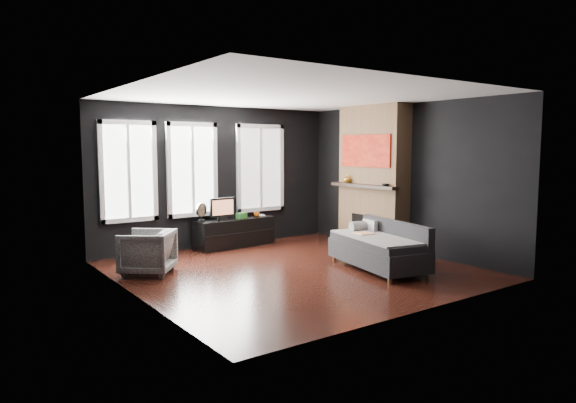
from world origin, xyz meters
TOP-DOWN VIEW (x-y plane):
  - floor at (0.00, 0.00)m, footprint 5.00×5.00m
  - ceiling at (0.00, 0.00)m, footprint 5.00×5.00m
  - wall_back at (0.00, 2.50)m, footprint 5.00×0.02m
  - wall_left at (-2.50, 0.00)m, footprint 0.02×5.00m
  - wall_right at (2.50, 0.00)m, footprint 0.02×5.00m
  - windows at (-0.45, 2.46)m, footprint 4.00×0.16m
  - fireplace at (2.30, 0.60)m, footprint 0.70×1.62m
  - sofa at (1.10, -0.72)m, footprint 1.22×1.92m
  - stripe_pillow at (1.40, -0.25)m, footprint 0.12×0.33m
  - armchair at (-1.95, 1.09)m, footprint 0.97×0.98m
  - media_console at (0.20, 2.24)m, footprint 1.63×0.62m
  - monitor at (-0.06, 2.22)m, footprint 0.54×0.14m
  - desk_fan at (-0.49, 2.23)m, footprint 0.33×0.33m
  - mug at (0.70, 2.21)m, footprint 0.12×0.10m
  - book at (0.77, 2.31)m, footprint 0.15×0.06m
  - storage_box at (0.33, 2.18)m, footprint 0.22×0.16m
  - mantel_vase at (2.05, 1.05)m, footprint 0.19×0.19m
  - mantel_clock at (2.05, 0.05)m, footprint 0.14×0.14m

SIDE VIEW (x-z plane):
  - floor at x=0.00m, z-range 0.00..0.00m
  - media_console at x=0.20m, z-range 0.00..0.55m
  - armchair at x=-1.95m, z-range 0.00..0.74m
  - sofa at x=1.10m, z-range 0.00..0.76m
  - stripe_pillow at x=1.40m, z-range 0.39..0.71m
  - storage_box at x=0.33m, z-range 0.55..0.66m
  - mug at x=0.70m, z-range 0.55..0.66m
  - book at x=0.77m, z-range 0.55..0.76m
  - desk_fan at x=-0.49m, z-range 0.55..0.91m
  - monitor at x=-0.06m, z-range 0.55..1.02m
  - mantel_clock at x=2.05m, z-range 1.23..1.27m
  - mantel_vase at x=2.05m, z-range 1.23..1.39m
  - wall_back at x=0.00m, z-range 0.00..2.70m
  - wall_left at x=-2.50m, z-range 0.00..2.70m
  - wall_right at x=2.50m, z-range 0.00..2.70m
  - fireplace at x=2.30m, z-range 0.00..2.70m
  - windows at x=-0.45m, z-range 1.50..3.26m
  - ceiling at x=0.00m, z-range 2.70..2.70m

